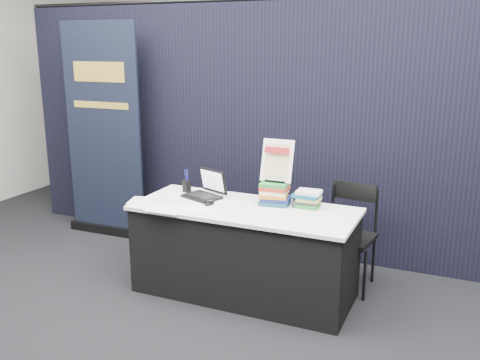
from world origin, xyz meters
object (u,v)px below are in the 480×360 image
at_px(laptop, 204,190).
at_px(stacking_chair, 349,232).
at_px(info_sign, 277,161).
at_px(display_table, 244,251).
at_px(book_stack_short, 307,199).
at_px(pullup_banner, 104,144).
at_px(book_stack_tall, 275,193).

relative_size(laptop, stacking_chair, 0.41).
bearing_deg(laptop, info_sign, 27.63).
distance_m(display_table, laptop, 0.63).
xyz_separation_m(book_stack_short, pullup_banner, (-2.38, 0.51, 0.18)).
bearing_deg(display_table, book_stack_tall, 43.12).
bearing_deg(display_table, laptop, 162.41).
bearing_deg(stacking_chair, info_sign, -144.95).
xyz_separation_m(display_table, book_stack_tall, (0.20, 0.18, 0.47)).
height_order(book_stack_tall, stacking_chair, book_stack_tall).
height_order(display_table, info_sign, info_sign).
bearing_deg(pullup_banner, laptop, -22.66).
bearing_deg(display_table, info_sign, 47.55).
bearing_deg(stacking_chair, book_stack_tall, -142.50).
distance_m(info_sign, pullup_banner, 2.18).
height_order(display_table, book_stack_short, book_stack_short).
relative_size(book_stack_tall, stacking_chair, 0.28).
height_order(display_table, pullup_banner, pullup_banner).
bearing_deg(book_stack_short, display_table, -155.02).
height_order(laptop, pullup_banner, pullup_banner).
xyz_separation_m(display_table, stacking_chair, (0.75, 0.50, 0.11)).
height_order(display_table, book_stack_tall, book_stack_tall).
distance_m(book_stack_short, info_sign, 0.39).
xyz_separation_m(info_sign, stacking_chair, (0.55, 0.28, -0.61)).
distance_m(laptop, stacking_chair, 1.28).
relative_size(book_stack_tall, pullup_banner, 0.11).
bearing_deg(book_stack_tall, stacking_chair, 29.65).
bearing_deg(book_stack_short, laptop, -175.23).
bearing_deg(display_table, book_stack_short, 24.98).
height_order(laptop, stacking_chair, laptop).
distance_m(display_table, book_stack_tall, 0.54).
height_order(book_stack_short, info_sign, info_sign).
xyz_separation_m(pullup_banner, stacking_chair, (2.67, -0.23, -0.51)).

